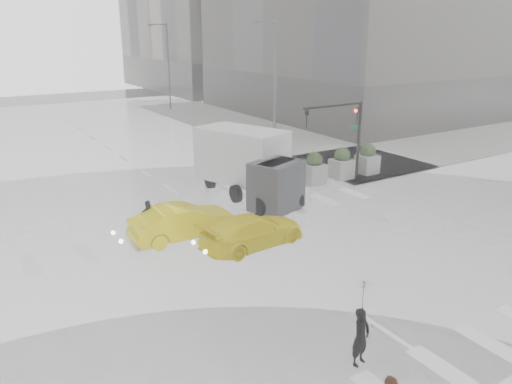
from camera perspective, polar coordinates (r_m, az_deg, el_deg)
ground at (r=17.97m, az=5.25°, el=-9.51°), size 120.00×120.00×0.00m
sidewalk_ne at (r=42.78m, az=12.04°, el=6.60°), size 35.00×35.00×0.15m
road_markings at (r=17.97m, az=5.25°, el=-9.49°), size 18.00×48.00×0.01m
traffic_signal_pole at (r=28.33m, az=10.27°, el=7.46°), size 4.45×0.42×4.50m
street_lamp_near at (r=37.05m, az=2.04°, el=12.88°), size 2.15×0.22×9.00m
street_lamp_far at (r=54.74m, az=-10.13°, el=14.30°), size 2.15×0.22×9.00m
planter_west at (r=27.70m, az=6.65°, el=2.64°), size 1.10×1.10×1.80m
planter_mid at (r=28.95m, az=9.76°, el=3.18°), size 1.10×1.10×1.80m
planter_east at (r=30.29m, az=12.60°, el=3.66°), size 1.10×1.10×1.80m
pedestrian_black at (r=13.13m, az=12.14°, el=-12.90°), size 1.18×1.19×2.43m
pedestrian_far_a at (r=21.05m, az=-12.11°, el=-3.11°), size 1.00×0.63×1.67m
pedestrian_far_b at (r=24.43m, az=0.89°, el=0.08°), size 1.10×0.84×1.51m
taxi_mid at (r=20.90m, az=-8.27°, el=-3.36°), size 4.45×1.62×1.46m
taxi_rear at (r=19.95m, az=-0.40°, el=-4.46°), size 4.15×2.25×1.31m
box_truck at (r=25.40m, az=-0.65°, el=3.33°), size 2.43×6.47×3.44m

